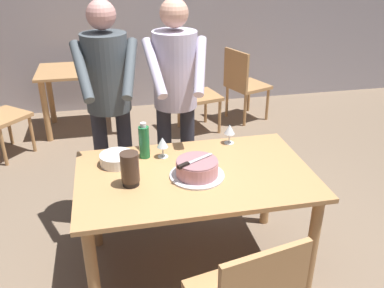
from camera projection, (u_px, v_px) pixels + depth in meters
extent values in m
plane|color=#7A6651|center=(194.00, 265.00, 2.93)|extent=(14.00, 14.00, 0.00)
cube|color=#ADA8B2|center=(139.00, 4.00, 5.26)|extent=(10.00, 0.12, 2.70)
cube|color=tan|center=(195.00, 175.00, 2.61)|extent=(1.47, 0.91, 0.03)
cylinder|color=tan|center=(93.00, 279.00, 2.32)|extent=(0.07, 0.07, 0.72)
cylinder|color=tan|center=(312.00, 247.00, 2.56)|extent=(0.07, 0.07, 0.72)
cylinder|color=tan|center=(94.00, 204.00, 2.98)|extent=(0.07, 0.07, 0.72)
cylinder|color=tan|center=(267.00, 184.00, 3.23)|extent=(0.07, 0.07, 0.72)
cylinder|color=silver|center=(197.00, 175.00, 2.56)|extent=(0.34, 0.34, 0.01)
cylinder|color=#D18C93|center=(197.00, 168.00, 2.54)|extent=(0.26, 0.26, 0.09)
cylinder|color=#926267|center=(197.00, 161.00, 2.52)|extent=(0.25, 0.25, 0.01)
cube|color=silver|center=(200.00, 159.00, 2.53)|extent=(0.18, 0.12, 0.00)
cube|color=black|center=(183.00, 165.00, 2.45)|extent=(0.08, 0.06, 0.02)
cylinder|color=white|center=(117.00, 163.00, 2.71)|extent=(0.22, 0.22, 0.01)
cylinder|color=white|center=(117.00, 162.00, 2.70)|extent=(0.22, 0.22, 0.01)
cylinder|color=white|center=(117.00, 160.00, 2.70)|extent=(0.22, 0.22, 0.01)
cylinder|color=white|center=(117.00, 159.00, 2.69)|extent=(0.22, 0.22, 0.01)
cylinder|color=white|center=(117.00, 158.00, 2.69)|extent=(0.22, 0.22, 0.01)
cylinder|color=white|center=(117.00, 156.00, 2.69)|extent=(0.22, 0.22, 0.01)
cylinder|color=white|center=(117.00, 155.00, 2.68)|extent=(0.22, 0.22, 0.01)
cylinder|color=silver|center=(163.00, 157.00, 2.80)|extent=(0.07, 0.07, 0.00)
cylinder|color=silver|center=(163.00, 152.00, 2.78)|extent=(0.01, 0.01, 0.07)
cone|color=silver|center=(162.00, 142.00, 2.75)|extent=(0.08, 0.08, 0.07)
cylinder|color=silver|center=(229.00, 143.00, 2.99)|extent=(0.07, 0.07, 0.00)
cylinder|color=silver|center=(229.00, 138.00, 2.97)|extent=(0.01, 0.01, 0.07)
cone|color=silver|center=(230.00, 129.00, 2.94)|extent=(0.08, 0.08, 0.07)
cylinder|color=#1E6B38|center=(144.00, 142.00, 2.75)|extent=(0.07, 0.07, 0.22)
cylinder|color=silver|center=(143.00, 125.00, 2.69)|extent=(0.04, 0.04, 0.03)
cylinder|color=black|center=(131.00, 183.00, 2.47)|extent=(0.10, 0.10, 0.03)
cylinder|color=#3F2D23|center=(130.00, 167.00, 2.42)|extent=(0.11, 0.11, 0.18)
cylinder|color=#2D2D38|center=(188.00, 161.00, 3.33)|extent=(0.11, 0.11, 0.95)
cylinder|color=#2D2D38|center=(165.00, 162.00, 3.30)|extent=(0.11, 0.11, 0.95)
cylinder|color=#B7ADC6|center=(175.00, 70.00, 2.99)|extent=(0.32, 0.32, 0.55)
sphere|color=tan|center=(174.00, 13.00, 2.81)|extent=(0.20, 0.20, 0.20)
cylinder|color=#B7ADC6|center=(200.00, 66.00, 2.81)|extent=(0.18, 0.42, 0.34)
cylinder|color=#B7ADC6|center=(154.00, 68.00, 2.77)|extent=(0.13, 0.42, 0.34)
cylinder|color=#2D2D38|center=(127.00, 165.00, 3.27)|extent=(0.11, 0.11, 0.95)
cylinder|color=#2D2D38|center=(103.00, 167.00, 3.24)|extent=(0.11, 0.11, 0.95)
cylinder|color=#3F474C|center=(106.00, 73.00, 2.92)|extent=(0.32, 0.32, 0.55)
sphere|color=tan|center=(101.00, 15.00, 2.75)|extent=(0.20, 0.20, 0.20)
cylinder|color=#3F474C|center=(130.00, 68.00, 2.76)|extent=(0.16, 0.42, 0.34)
cylinder|color=#3F474C|center=(82.00, 71.00, 2.70)|extent=(0.15, 0.42, 0.34)
cube|color=tan|center=(82.00, 70.00, 4.78)|extent=(1.00, 0.70, 0.03)
cylinder|color=tan|center=(46.00, 111.00, 4.62)|extent=(0.07, 0.07, 0.71)
cylinder|color=tan|center=(123.00, 106.00, 4.78)|extent=(0.07, 0.07, 0.71)
cylinder|color=tan|center=(50.00, 95.00, 5.10)|extent=(0.07, 0.07, 0.71)
cylinder|color=tan|center=(120.00, 91.00, 5.26)|extent=(0.07, 0.07, 0.71)
cube|color=tan|center=(199.00, 96.00, 4.85)|extent=(0.53, 0.53, 0.04)
cylinder|color=tan|center=(206.00, 107.00, 5.17)|extent=(0.04, 0.04, 0.41)
cylinder|color=tan|center=(220.00, 117.00, 4.87)|extent=(0.04, 0.04, 0.41)
cylinder|color=tan|center=(179.00, 111.00, 5.03)|extent=(0.04, 0.04, 0.41)
cylinder|color=tan|center=(192.00, 122.00, 4.73)|extent=(0.04, 0.04, 0.41)
cube|color=tan|center=(183.00, 78.00, 4.67)|extent=(0.13, 0.44, 0.45)
cube|color=tan|center=(2.00, 117.00, 4.28)|extent=(0.62, 0.62, 0.04)
cylinder|color=tan|center=(9.00, 127.00, 4.60)|extent=(0.04, 0.04, 0.41)
cylinder|color=tan|center=(32.00, 134.00, 4.44)|extent=(0.04, 0.04, 0.41)
cylinder|color=tan|center=(3.00, 147.00, 4.16)|extent=(0.04, 0.04, 0.41)
cube|color=tan|center=(248.00, 86.00, 5.20)|extent=(0.57, 0.57, 0.04)
cylinder|color=tan|center=(249.00, 96.00, 5.52)|extent=(0.04, 0.04, 0.41)
cylinder|color=tan|center=(267.00, 104.00, 5.25)|extent=(0.04, 0.04, 0.41)
cylinder|color=tan|center=(227.00, 101.00, 5.35)|extent=(0.04, 0.04, 0.41)
cylinder|color=tan|center=(245.00, 110.00, 5.07)|extent=(0.04, 0.04, 0.41)
cube|color=tan|center=(236.00, 69.00, 4.99)|extent=(0.19, 0.42, 0.45)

